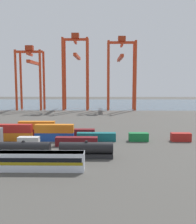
# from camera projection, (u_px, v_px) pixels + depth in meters

# --- Properties ---
(ground_plane) EXTENTS (420.00, 420.00, 0.00)m
(ground_plane) POSITION_uv_depth(u_px,v_px,m) (68.00, 123.00, 118.16)
(ground_plane) COLOR #4C4944
(harbour_water) EXTENTS (400.00, 110.00, 0.01)m
(harbour_water) POSITION_uv_depth(u_px,v_px,m) (84.00, 104.00, 224.58)
(harbour_water) COLOR #475B6B
(harbour_water) RESTS_ON ground_plane
(shipping_container_3) EXTENTS (6.04, 2.44, 2.60)m
(shipping_container_3) POSITION_uv_depth(u_px,v_px,m) (29.00, 141.00, 75.85)
(shipping_container_3) COLOR silver
(shipping_container_3) RESTS_ON ground_plane
(shipping_container_4) EXTENTS (12.10, 2.44, 2.60)m
(shipping_container_4) POSITION_uv_depth(u_px,v_px,m) (77.00, 141.00, 75.66)
(shipping_container_4) COLOR maroon
(shipping_container_4) RESTS_ON ground_plane
(shipping_container_6) EXTENTS (12.10, 2.44, 2.60)m
(shipping_container_6) POSITION_uv_depth(u_px,v_px,m) (13.00, 137.00, 82.39)
(shipping_container_6) COLOR orange
(shipping_container_6) RESTS_ON ground_plane
(shipping_container_7) EXTENTS (12.10, 2.44, 2.60)m
(shipping_container_7) POSITION_uv_depth(u_px,v_px,m) (12.00, 128.00, 82.09)
(shipping_container_7) COLOR #AD211C
(shipping_container_7) RESTS_ON shipping_container_6
(shipping_container_8) EXTENTS (12.10, 2.44, 2.60)m
(shipping_container_8) POSITION_uv_depth(u_px,v_px,m) (55.00, 137.00, 82.21)
(shipping_container_8) COLOR #1C4299
(shipping_container_8) RESTS_ON ground_plane
(shipping_container_9) EXTENTS (12.10, 2.44, 2.60)m
(shipping_container_9) POSITION_uv_depth(u_px,v_px,m) (54.00, 129.00, 81.91)
(shipping_container_9) COLOR orange
(shipping_container_9) RESTS_ON shipping_container_8
(shipping_container_10) EXTENTS (12.10, 2.44, 2.60)m
(shipping_container_10) POSITION_uv_depth(u_px,v_px,m) (96.00, 137.00, 82.02)
(shipping_container_10) COLOR #146066
(shipping_container_10) RESTS_ON ground_plane
(shipping_container_11) EXTENTS (6.04, 2.44, 2.60)m
(shipping_container_11) POSITION_uv_depth(u_px,v_px,m) (139.00, 137.00, 81.84)
(shipping_container_11) COLOR #197538
(shipping_container_11) RESTS_ON ground_plane
(shipping_container_12) EXTENTS (6.04, 2.44, 2.60)m
(shipping_container_12) POSITION_uv_depth(u_px,v_px,m) (181.00, 137.00, 81.66)
(shipping_container_12) COLOR #AD211C
(shipping_container_12) RESTS_ON ground_plane
(shipping_container_16) EXTENTS (12.10, 2.44, 2.60)m
(shipping_container_16) POSITION_uv_depth(u_px,v_px,m) (37.00, 133.00, 88.75)
(shipping_container_16) COLOR maroon
(shipping_container_16) RESTS_ON ground_plane
(shipping_container_17) EXTENTS (12.10, 2.44, 2.60)m
(shipping_container_17) POSITION_uv_depth(u_px,v_px,m) (37.00, 125.00, 88.45)
(shipping_container_17) COLOR orange
(shipping_container_17) RESTS_ON shipping_container_16
(shipping_container_18) EXTENTS (12.10, 2.44, 2.60)m
(shipping_container_18) POSITION_uv_depth(u_px,v_px,m) (77.00, 133.00, 88.56)
(shipping_container_18) COLOR maroon
(shipping_container_18) RESTS_ON ground_plane
(gantry_crane_west) EXTENTS (17.41, 33.70, 42.13)m
(gantry_crane_west) POSITION_uv_depth(u_px,v_px,m) (31.00, 71.00, 176.09)
(gantry_crane_west) COLOR red
(gantry_crane_west) RESTS_ON ground_plane
(gantry_crane_central) EXTENTS (17.24, 33.91, 49.94)m
(gantry_crane_central) POSITION_uv_depth(u_px,v_px,m) (76.00, 65.00, 175.11)
(gantry_crane_central) COLOR red
(gantry_crane_central) RESTS_ON ground_plane
(gantry_crane_east) EXTENTS (18.96, 40.11, 47.92)m
(gantry_crane_east) POSITION_uv_depth(u_px,v_px,m) (121.00, 66.00, 175.71)
(gantry_crane_east) COLOR red
(gantry_crane_east) RESTS_ON ground_plane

